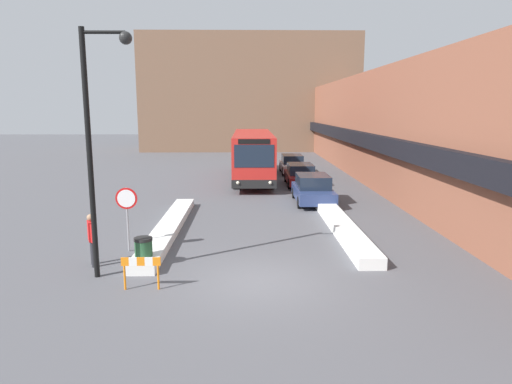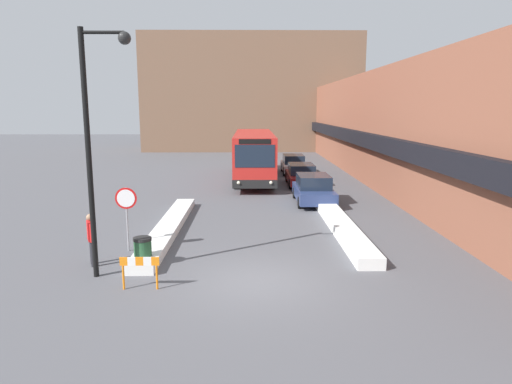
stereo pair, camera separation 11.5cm
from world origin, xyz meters
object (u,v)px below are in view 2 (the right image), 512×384
parked_car_middle (301,175)px  trash_bin (143,252)px  city_bus (254,155)px  stop_sign (126,205)px  parked_car_front (313,189)px  parked_car_back (293,164)px  construction_barricade (140,267)px  street_lamp (96,130)px  pedestrian (91,235)px

parked_car_middle → trash_bin: bearing=-113.4°
city_bus → stop_sign: 17.36m
parked_car_front → parked_car_back: (0.00, 11.47, -0.01)m
city_bus → construction_barricade: 20.57m
city_bus → parked_car_back: city_bus is taller
street_lamp → city_bus: bearing=76.3°
parked_car_middle → construction_barricade: bearing=-110.0°
construction_barricade → city_bus: bearing=80.6°
stop_sign → construction_barricade: size_ratio=2.09×
city_bus → trash_bin: bearing=-101.5°
parked_car_middle → parked_car_back: bearing=90.0°
street_lamp → trash_bin: bearing=44.1°
parked_car_front → parked_car_middle: (0.00, 5.88, -0.04)m
parked_car_middle → stop_sign: 16.29m
street_lamp → trash_bin: street_lamp is taller
construction_barricade → stop_sign: bearing=109.7°
parked_car_front → stop_sign: bearing=-132.7°
parked_car_back → city_bus: bearing=-134.8°
parked_car_front → pedestrian: size_ratio=2.55×
city_bus → pedestrian: city_bus is taller
city_bus → parked_car_front: (3.14, -8.32, -1.05)m
stop_sign → street_lamp: size_ratio=0.32×
parked_car_middle → pedestrian: bearing=-118.3°
parked_car_front → street_lamp: street_lamp is taller
stop_sign → trash_bin: stop_sign is taller
street_lamp → pedestrian: bearing=125.2°
city_bus → parked_car_front: 8.95m
parked_car_front → pedestrian: 13.08m
city_bus → construction_barricade: (-3.36, -20.26, -1.13)m
parked_car_middle → street_lamp: 18.89m
parked_car_front → parked_car_back: 11.47m
parked_car_middle → stop_sign: (-7.76, -14.29, 0.96)m
parked_car_middle → street_lamp: street_lamp is taller
parked_car_back → trash_bin: bearing=-107.7°
pedestrian → construction_barricade: bearing=21.4°
street_lamp → pedestrian: 3.59m
parked_car_front → construction_barricade: 13.60m
parked_car_back → street_lamp: bearing=-109.3°
street_lamp → parked_car_back: bearing=70.7°
parked_car_front → construction_barricade: size_ratio=3.97×
parked_car_middle → trash_bin: parked_car_middle is taller
parked_car_front → construction_barricade: bearing=-118.5°
pedestrian → parked_car_front: bearing=115.8°
parked_car_middle → pedestrian: (-8.52, -15.80, 0.32)m
parked_car_back → construction_barricade: bearing=-105.5°
street_lamp → construction_barricade: size_ratio=6.57×
stop_sign → street_lamp: (-0.06, -2.50, 2.74)m
parked_car_front → trash_bin: bearing=-124.5°
pedestrian → stop_sign: bearing=129.7°
parked_car_back → parked_car_front: bearing=-90.0°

